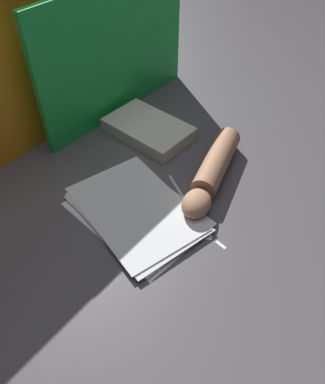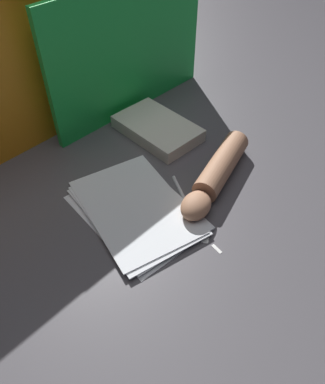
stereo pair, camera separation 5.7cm
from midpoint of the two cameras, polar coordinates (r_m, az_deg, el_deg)
name	(u,v)px [view 2 (the right image)]	position (r m, az deg, el deg)	size (l,w,h in m)	color
ground_plane	(150,202)	(0.98, -0.19, -1.54)	(6.00, 6.00, 0.00)	#4C494F
backdrop_panel_center	(131,51)	(1.23, -3.49, 20.70)	(0.60, 0.12, 0.40)	green
paper_stack	(137,209)	(0.95, -2.25, -2.73)	(0.26, 0.36, 0.02)	white
book_closed	(157,128)	(1.19, 0.60, 9.62)	(0.20, 0.28, 0.04)	silver
scissors	(188,205)	(0.97, 5.60, -2.05)	(0.08, 0.18, 0.01)	silver
hand_forearm	(216,174)	(1.02, 9.78, 2.72)	(0.34, 0.21, 0.07)	#A87556
paper_scrap_near	(217,249)	(0.89, 10.11, -8.58)	(0.01, 0.03, 0.00)	white
paper_scrap_mid	(187,241)	(0.90, 5.67, -7.56)	(0.03, 0.03, 0.00)	white
paper_scrap_far	(205,240)	(0.90, 8.33, -7.27)	(0.02, 0.02, 0.00)	white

